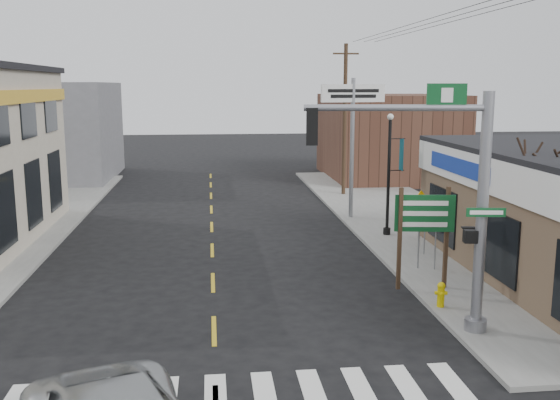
{
  "coord_description": "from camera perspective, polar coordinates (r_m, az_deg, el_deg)",
  "views": [
    {
      "loc": [
        -0.01,
        -11.24,
        6.21
      ],
      "look_at": [
        2.06,
        7.15,
        2.8
      ],
      "focal_mm": 40.0,
      "sensor_mm": 36.0,
      "label": 1
    }
  ],
  "objects": [
    {
      "name": "traffic_signal_pole",
      "position": [
        15.57,
        15.68,
        1.07
      ],
      "size": [
        4.84,
        0.38,
        6.13
      ],
      "rotation": [
        0.0,
        0.0,
        -0.14
      ],
      "color": "gray",
      "rests_on": "sidewalk_right"
    },
    {
      "name": "shrub_back",
      "position": [
        20.45,
        21.93,
        -6.3
      ],
      "size": [
        1.21,
        1.21,
        0.91
      ],
      "primitive_type": "ellipsoid",
      "color": "black",
      "rests_on": "sidewalk_right"
    },
    {
      "name": "bare_tree",
      "position": [
        19.7,
        23.22,
        4.15
      ],
      "size": [
        2.67,
        2.67,
        5.35
      ],
      "rotation": [
        0.0,
        0.0,
        0.07
      ],
      "color": "black",
      "rests_on": "sidewalk_right"
    },
    {
      "name": "dance_center_sign",
      "position": [
        28.86,
        6.67,
        7.95
      ],
      "size": [
        3.02,
        0.19,
        6.41
      ],
      "rotation": [
        0.0,
        0.0,
        0.13
      ],
      "color": "gray",
      "rests_on": "sidewalk_right"
    },
    {
      "name": "utility_pole_far",
      "position": [
        35.2,
        5.94,
        7.44
      ],
      "size": [
        1.45,
        0.22,
        8.33
      ],
      "rotation": [
        0.0,
        0.0,
        0.04
      ],
      "color": "#422F1F",
      "rests_on": "sidewalk_right"
    },
    {
      "name": "bldg_distant_left",
      "position": [
        44.71,
        -20.77,
        5.91
      ],
      "size": [
        9.0,
        10.0,
        6.4
      ],
      "primitive_type": "cube",
      "color": "slate",
      "rests_on": "ground"
    },
    {
      "name": "crosswalk",
      "position": [
        13.19,
        -5.91,
        -17.69
      ],
      "size": [
        11.0,
        2.2,
        0.01
      ],
      "primitive_type": "cube",
      "color": "silver",
      "rests_on": "ground"
    },
    {
      "name": "ped_crossing_sign",
      "position": [
        21.24,
        12.69,
        -1.36
      ],
      "size": [
        1.04,
        0.07,
        2.66
      ],
      "rotation": [
        0.0,
        0.0,
        0.38
      ],
      "color": "gray",
      "rests_on": "sidewalk_right"
    },
    {
      "name": "fire_hydrant",
      "position": [
        18.08,
        14.51,
        -8.27
      ],
      "size": [
        0.22,
        0.22,
        0.71
      ],
      "rotation": [
        0.0,
        0.0,
        -0.16
      ],
      "color": "#CDB503",
      "rests_on": "sidewalk_right"
    },
    {
      "name": "lamp_post",
      "position": [
        25.74,
        10.06,
        3.15
      ],
      "size": [
        0.65,
        0.51,
        4.97
      ],
      "rotation": [
        0.0,
        0.0,
        0.31
      ],
      "color": "black",
      "rests_on": "sidewalk_right"
    },
    {
      "name": "bldg_distant_right",
      "position": [
        43.08,
        9.82,
        5.75
      ],
      "size": [
        8.0,
        10.0,
        5.6
      ],
      "primitive_type": "cube",
      "color": "#513225",
      "rests_on": "ground"
    },
    {
      "name": "shrub_front",
      "position": [
        19.24,
        22.65,
        -7.38
      ],
      "size": [
        1.23,
        1.23,
        0.92
      ],
      "primitive_type": "ellipsoid",
      "color": "#163616",
      "rests_on": "sidewalk_right"
    },
    {
      "name": "center_line",
      "position": [
        20.21,
        -6.15,
        -7.5
      ],
      "size": [
        0.12,
        56.0,
        0.01
      ],
      "primitive_type": "cube",
      "color": "gold",
      "rests_on": "ground"
    },
    {
      "name": "sidewalk_right",
      "position": [
        26.58,
        13.59,
        -3.23
      ],
      "size": [
        6.0,
        38.0,
        0.13
      ],
      "primitive_type": "cube",
      "color": "slate",
      "rests_on": "ground"
    },
    {
      "name": "guide_sign",
      "position": [
        19.09,
        13.03,
        -2.18
      ],
      "size": [
        1.78,
        0.14,
        3.12
      ],
      "rotation": [
        0.0,
        0.0,
        -0.14
      ],
      "color": "#412E1E",
      "rests_on": "sidewalk_right"
    }
  ]
}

